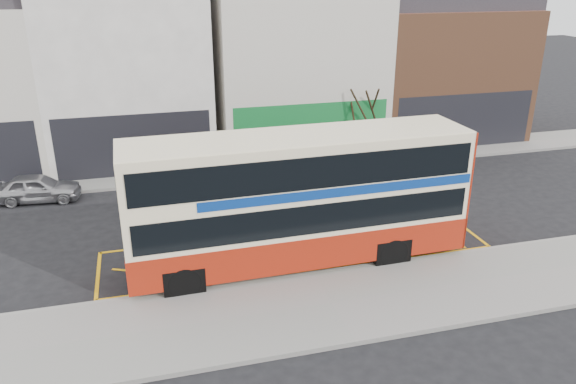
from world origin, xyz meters
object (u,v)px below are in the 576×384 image
object	(u,v)px
street_tree_right	(363,97)
car_white	(426,157)
double_decker_bus	(300,198)
car_grey	(251,169)
bus_stop_post	(180,241)
car_silver	(37,188)

from	to	relation	value
street_tree_right	car_white	bearing A→B (deg)	-45.20
street_tree_right	double_decker_bus	bearing A→B (deg)	-122.20
car_grey	car_white	xyz separation A→B (m)	(8.99, -0.38, -0.07)
double_decker_bus	bus_stop_post	xyz separation A→B (m)	(-4.12, -1.10, -0.55)
car_silver	car_white	world-z (taller)	car_white
bus_stop_post	car_silver	xyz separation A→B (m)	(-5.51, 9.47, -1.27)
bus_stop_post	car_grey	size ratio (longest dim) A/B	0.63
double_decker_bus	street_tree_right	xyz separation A→B (m)	(6.40, 10.16, 0.98)
double_decker_bus	street_tree_right	distance (m)	12.05
double_decker_bus	car_silver	distance (m)	12.88
car_white	street_tree_right	bearing A→B (deg)	39.66
bus_stop_post	car_grey	distance (m)	10.03
bus_stop_post	car_white	xyz separation A→B (m)	(13.05, 8.72, -1.20)
car_silver	street_tree_right	size ratio (longest dim) A/B	0.73
bus_stop_post	double_decker_bus	bearing A→B (deg)	19.95
double_decker_bus	street_tree_right	size ratio (longest dim) A/B	2.32
car_silver	car_grey	world-z (taller)	car_grey
bus_stop_post	street_tree_right	size ratio (longest dim) A/B	0.57
car_white	street_tree_right	size ratio (longest dim) A/B	0.94
bus_stop_post	street_tree_right	world-z (taller)	street_tree_right
bus_stop_post	street_tree_right	distance (m)	15.49
double_decker_bus	car_silver	xyz separation A→B (m)	(-9.63, 8.36, -1.81)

